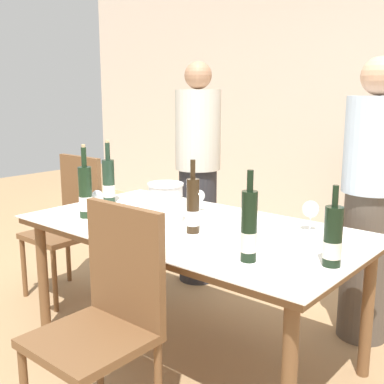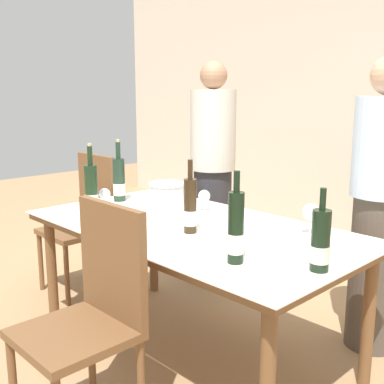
# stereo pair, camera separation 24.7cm
# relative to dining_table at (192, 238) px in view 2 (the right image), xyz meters

# --- Properties ---
(ground_plane) EXTENTS (12.00, 12.00, 0.00)m
(ground_plane) POSITION_rel_dining_table_xyz_m (0.00, 0.00, -0.66)
(ground_plane) COLOR #A37F56
(dining_table) EXTENTS (1.80, 0.98, 0.73)m
(dining_table) POSITION_rel_dining_table_xyz_m (0.00, 0.00, 0.00)
(dining_table) COLOR brown
(dining_table) RESTS_ON ground_plane
(ice_bucket) EXTENTS (0.19, 0.19, 0.22)m
(ice_bucket) POSITION_rel_dining_table_xyz_m (-0.14, -0.05, 0.18)
(ice_bucket) COLOR white
(ice_bucket) RESTS_ON dining_table
(wine_bottle_0) EXTENTS (0.08, 0.08, 0.41)m
(wine_bottle_0) POSITION_rel_dining_table_xyz_m (-0.56, -0.25, 0.20)
(wine_bottle_0) COLOR black
(wine_bottle_0) RESTS_ON dining_table
(wine_bottle_1) EXTENTS (0.08, 0.08, 0.33)m
(wine_bottle_1) POSITION_rel_dining_table_xyz_m (0.81, -0.09, 0.18)
(wine_bottle_1) COLOR black
(wine_bottle_1) RESTS_ON dining_table
(wine_bottle_2) EXTENTS (0.08, 0.08, 0.39)m
(wine_bottle_2) POSITION_rel_dining_table_xyz_m (-0.75, 0.07, 0.20)
(wine_bottle_2) COLOR #1E3323
(wine_bottle_2) RESTS_ON dining_table
(wine_bottle_3) EXTENTS (0.06, 0.06, 0.37)m
(wine_bottle_3) POSITION_rel_dining_table_xyz_m (0.08, -0.09, 0.19)
(wine_bottle_3) COLOR #332314
(wine_bottle_3) RESTS_ON dining_table
(wine_bottle_4) EXTENTS (0.07, 0.07, 0.38)m
(wine_bottle_4) POSITION_rel_dining_table_xyz_m (0.52, -0.26, 0.21)
(wine_bottle_4) COLOR black
(wine_bottle_4) RESTS_ON dining_table
(wine_glass_0) EXTENTS (0.07, 0.07, 0.13)m
(wine_glass_0) POSITION_rel_dining_table_xyz_m (-0.16, 0.26, 0.16)
(wine_glass_0) COLOR white
(wine_glass_0) RESTS_ON dining_table
(wine_glass_1) EXTENTS (0.08, 0.08, 0.14)m
(wine_glass_1) POSITION_rel_dining_table_xyz_m (-0.14, -0.29, 0.16)
(wine_glass_1) COLOR white
(wine_glass_1) RESTS_ON dining_table
(wine_glass_2) EXTENTS (0.07, 0.07, 0.13)m
(wine_glass_2) POSITION_rel_dining_table_xyz_m (-0.61, -0.13, 0.15)
(wine_glass_2) COLOR white
(wine_glass_2) RESTS_ON dining_table
(wine_glass_3) EXTENTS (0.08, 0.08, 0.16)m
(wine_glass_3) POSITION_rel_dining_table_xyz_m (0.52, 0.31, 0.18)
(wine_glass_3) COLOR white
(wine_glass_3) RESTS_ON dining_table
(wine_glass_4) EXTENTS (0.08, 0.08, 0.13)m
(wine_glass_4) POSITION_rel_dining_table_xyz_m (-0.49, 0.24, 0.15)
(wine_glass_4) COLOR white
(wine_glass_4) RESTS_ON dining_table
(chair_near_front) EXTENTS (0.42, 0.42, 0.97)m
(chair_near_front) POSITION_rel_dining_table_xyz_m (0.16, -0.72, -0.10)
(chair_near_front) COLOR brown
(chair_near_front) RESTS_ON ground_plane
(chair_left_end) EXTENTS (0.42, 0.42, 0.97)m
(chair_left_end) POSITION_rel_dining_table_xyz_m (-1.19, 0.09, -0.11)
(chair_left_end) COLOR brown
(chair_left_end) RESTS_ON ground_plane
(person_host) EXTENTS (0.33, 0.33, 1.63)m
(person_host) POSITION_rel_dining_table_xyz_m (-0.66, 0.85, 0.15)
(person_host) COLOR #2D2D33
(person_host) RESTS_ON ground_plane
(person_guest_left) EXTENTS (0.33, 0.33, 1.60)m
(person_guest_left) POSITION_rel_dining_table_xyz_m (0.64, 0.79, 0.14)
(person_guest_left) COLOR #51473D
(person_guest_left) RESTS_ON ground_plane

